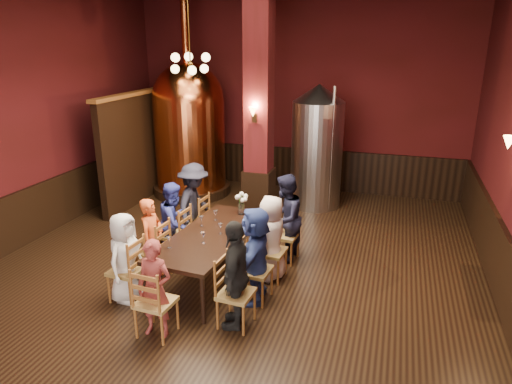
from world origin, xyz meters
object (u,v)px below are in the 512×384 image
(dining_table, at_px, (212,237))
(person_1, at_px, (152,239))
(person_0, at_px, (125,257))
(steel_vessel, at_px, (317,147))
(rose_vase, at_px, (241,200))
(copper_kettle, at_px, (189,128))
(person_2, at_px, (175,222))

(dining_table, xyz_separation_m, person_1, (-0.87, -0.27, -0.03))
(dining_table, distance_m, person_0, 1.31)
(dining_table, height_order, steel_vessel, steel_vessel)
(person_1, distance_m, rose_vase, 1.61)
(steel_vessel, xyz_separation_m, rose_vase, (-0.76, -2.87, -0.34))
(dining_table, xyz_separation_m, copper_kettle, (-2.10, 3.78, 0.91))
(person_2, distance_m, copper_kettle, 3.73)
(dining_table, height_order, person_1, person_1)
(person_0, xyz_separation_m, steel_vessel, (1.84, 4.72, 0.69))
(dining_table, relative_size, steel_vessel, 0.92)
(person_0, bearing_deg, person_1, -0.31)
(person_1, bearing_deg, copper_kettle, 18.17)
(steel_vessel, bearing_deg, copper_kettle, -179.81)
(person_0, height_order, person_2, person_2)
(person_1, bearing_deg, person_0, 176.99)
(dining_table, xyz_separation_m, steel_vessel, (0.92, 3.79, 0.65))
(person_1, bearing_deg, person_2, -3.01)
(person_2, xyz_separation_m, rose_vase, (0.99, 0.53, 0.31))
(copper_kettle, bearing_deg, person_1, -73.05)
(person_0, distance_m, rose_vase, 2.18)
(dining_table, bearing_deg, person_2, 158.78)
(copper_kettle, xyz_separation_m, rose_vase, (2.27, -2.86, -0.59))
(copper_kettle, bearing_deg, rose_vase, -51.57)
(person_2, distance_m, rose_vase, 1.16)
(person_2, xyz_separation_m, copper_kettle, (-1.28, 3.39, 0.91))
(person_1, xyz_separation_m, person_2, (0.05, 0.66, 0.03))
(rose_vase, bearing_deg, steel_vessel, 75.19)
(person_2, relative_size, steel_vessel, 0.51)
(dining_table, height_order, person_2, person_2)
(copper_kettle, height_order, rose_vase, copper_kettle)
(steel_vessel, relative_size, rose_vase, 7.04)
(person_0, height_order, copper_kettle, copper_kettle)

